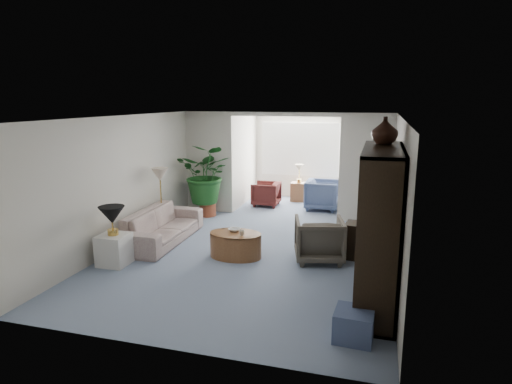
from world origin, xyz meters
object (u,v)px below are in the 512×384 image
(table_lamp, at_px, (112,215))
(ottoman, at_px, (354,325))
(side_table_dark, at_px, (361,241))
(plant_pot, at_px, (208,209))
(wingback_chair, at_px, (319,239))
(sunroom_table, at_px, (299,192))
(coffee_table, at_px, (236,245))
(sofa, at_px, (162,226))
(end_table, at_px, (114,250))
(entertainment_cabinet, at_px, (379,228))
(cabinet_urn, at_px, (385,130))
(coffee_bowl, at_px, (235,230))
(coffee_cup, at_px, (242,233))
(sunroom_chair_blue, at_px, (322,195))
(framed_picture, at_px, (398,172))
(floor_lamp, at_px, (160,175))
(sunroom_chair_maroon, at_px, (266,194))

(table_lamp, distance_m, ottoman, 4.38)
(side_table_dark, relative_size, plant_pot, 1.61)
(wingback_chair, relative_size, sunroom_table, 1.61)
(coffee_table, bearing_deg, wingback_chair, 9.56)
(sofa, height_order, end_table, sofa)
(entertainment_cabinet, xyz_separation_m, cabinet_urn, (0.00, 0.50, 1.28))
(coffee_bowl, bearing_deg, entertainment_cabinet, -27.21)
(coffee_cup, height_order, sunroom_chair_blue, sunroom_chair_blue)
(sunroom_chair_blue, bearing_deg, side_table_dark, -161.72)
(coffee_table, bearing_deg, coffee_cup, -33.69)
(end_table, bearing_deg, wingback_chair, 19.13)
(entertainment_cabinet, bearing_deg, framed_picture, 77.58)
(coffee_bowl, distance_m, coffee_cup, 0.28)
(floor_lamp, height_order, coffee_cup, floor_lamp)
(floor_lamp, bearing_deg, plant_pot, 73.73)
(table_lamp, xyz_separation_m, entertainment_cabinet, (4.34, -0.27, 0.21))
(wingback_chair, distance_m, ottoman, 2.61)
(sunroom_chair_blue, bearing_deg, plant_pot, 118.18)
(sunroom_table, bearing_deg, sofa, -115.17)
(sunroom_chair_blue, relative_size, sunroom_chair_maroon, 1.20)
(cabinet_urn, relative_size, ottoman, 0.85)
(ottoman, xyz_separation_m, plant_pot, (-3.78, 4.76, -0.02))
(table_lamp, bearing_deg, ottoman, -17.84)
(table_lamp, bearing_deg, entertainment_cabinet, -3.58)
(coffee_cup, height_order, cabinet_urn, cabinet_urn)
(end_table, relative_size, coffee_bowl, 2.47)
(ottoman, relative_size, sunroom_table, 0.86)
(sofa, bearing_deg, table_lamp, 170.33)
(cabinet_urn, relative_size, sunroom_chair_maroon, 0.54)
(coffee_table, relative_size, coffee_bowl, 4.42)
(end_table, distance_m, sunroom_table, 6.00)
(coffee_table, bearing_deg, framed_picture, -3.07)
(coffee_table, bearing_deg, sunroom_chair_maroon, 96.53)
(entertainment_cabinet, height_order, ottoman, entertainment_cabinet)
(cabinet_urn, bearing_deg, table_lamp, -176.99)
(coffee_bowl, distance_m, cabinet_urn, 3.24)
(ottoman, relative_size, sunroom_chair_maroon, 0.64)
(sofa, relative_size, sunroom_table, 4.25)
(coffee_cup, distance_m, ottoman, 3.00)
(coffee_cup, bearing_deg, sunroom_table, 88.18)
(side_table_dark, distance_m, entertainment_cabinet, 1.92)
(entertainment_cabinet, height_order, plant_pot, entertainment_cabinet)
(table_lamp, xyz_separation_m, plant_pot, (0.33, 3.44, -0.72))
(cabinet_urn, bearing_deg, entertainment_cabinet, -90.00)
(wingback_chair, xyz_separation_m, side_table_dark, (0.70, 0.30, -0.06))
(sunroom_chair_blue, bearing_deg, ottoman, -169.23)
(framed_picture, bearing_deg, cabinet_urn, -112.91)
(coffee_table, height_order, plant_pot, coffee_table)
(wingback_chair, distance_m, side_table_dark, 0.76)
(table_lamp, height_order, side_table_dark, table_lamp)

